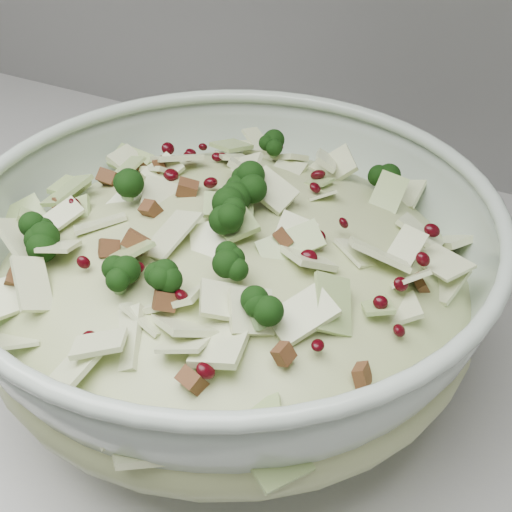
% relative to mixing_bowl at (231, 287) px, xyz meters
% --- Properties ---
extents(mixing_bowl, '(0.43, 0.43, 0.16)m').
position_rel_mixing_bowl_xyz_m(mixing_bowl, '(0.00, 0.00, 0.00)').
color(mixing_bowl, '#AFC0AF').
rests_on(mixing_bowl, counter).
extents(salad, '(0.45, 0.45, 0.16)m').
position_rel_mixing_bowl_xyz_m(salad, '(0.00, 0.00, 0.03)').
color(salad, '#B1C083').
rests_on(salad, mixing_bowl).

